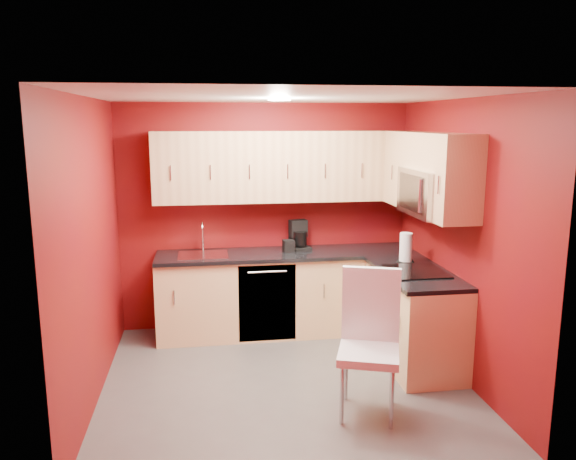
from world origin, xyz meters
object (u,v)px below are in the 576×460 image
object	(u,v)px
paper_towel	(406,248)
sink	(203,251)
coffee_maker	(300,235)
dining_chair	(369,346)
napkin_holder	(289,246)
microwave	(431,192)

from	to	relation	value
paper_towel	sink	bearing A→B (deg)	162.88
sink	paper_towel	bearing A→B (deg)	-17.12
sink	coffee_maker	xyz separation A→B (m)	(1.07, 0.10, 0.12)
paper_towel	dining_chair	distance (m)	1.53
napkin_holder	paper_towel	world-z (taller)	paper_towel
coffee_maker	sink	bearing A→B (deg)	172.35
microwave	coffee_maker	bearing A→B (deg)	133.02
paper_towel	dining_chair	bearing A→B (deg)	-120.76
paper_towel	microwave	bearing A→B (deg)	-78.35
coffee_maker	paper_towel	distance (m)	1.19
coffee_maker	napkin_holder	xyz separation A→B (m)	(-0.14, -0.09, -0.10)
napkin_holder	microwave	bearing A→B (deg)	-40.79
microwave	paper_towel	size ratio (longest dim) A/B	2.57
paper_towel	dining_chair	world-z (taller)	paper_towel
sink	dining_chair	world-z (taller)	sink
sink	paper_towel	size ratio (longest dim) A/B	1.76
coffee_maker	paper_towel	xyz separation A→B (m)	(0.95, -0.72, -0.01)
sink	paper_towel	world-z (taller)	sink
paper_towel	dining_chair	size ratio (longest dim) A/B	0.26
microwave	dining_chair	world-z (taller)	microwave
microwave	napkin_holder	xyz separation A→B (m)	(-1.17, 1.01, -0.69)
microwave	coffee_maker	world-z (taller)	microwave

